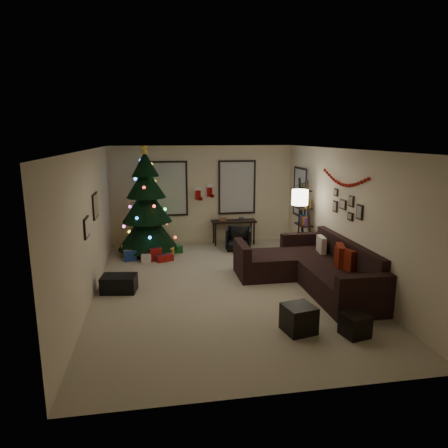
{
  "coord_description": "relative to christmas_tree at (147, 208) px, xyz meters",
  "views": [
    {
      "loc": [
        -1.27,
        -7.5,
        2.94
      ],
      "look_at": [
        0.1,
        0.6,
        1.15
      ],
      "focal_mm": 32.33,
      "sensor_mm": 36.0,
      "label": 1
    }
  ],
  "objects": [
    {
      "name": "wall_right",
      "position": [
        4.02,
        -2.65,
        0.18
      ],
      "size": [
        0.0,
        7.0,
        7.0
      ],
      "primitive_type": "plane",
      "rotation": [
        1.57,
        0.0,
        -1.57
      ],
      "color": "beige",
      "rests_on": "floor"
    },
    {
      "name": "presents",
      "position": [
        0.14,
        -0.32,
        -1.05
      ],
      "size": [
        1.5,
        1.01,
        0.3
      ],
      "rotation": [
        0.0,
        0.0,
        0.24
      ],
      "color": "gold",
      "rests_on": "floor"
    },
    {
      "name": "floor_lamp",
      "position": [
        3.47,
        -1.48,
        0.3
      ],
      "size": [
        0.37,
        0.37,
        1.76
      ],
      "rotation": [
        0.0,
        0.0,
        -0.38
      ],
      "color": "black",
      "rests_on": "floor"
    },
    {
      "name": "stocking_right",
      "position": [
        1.71,
        0.8,
        0.31
      ],
      "size": [
        0.2,
        0.05,
        0.36
      ],
      "color": "#990F0C",
      "rests_on": "wall_back"
    },
    {
      "name": "art_abstract",
      "position": [
        -0.96,
        -3.07,
        0.24
      ],
      "size": [
        0.04,
        0.45,
        0.35
      ],
      "color": "black",
      "rests_on": "wall_left"
    },
    {
      "name": "garland",
      "position": [
        3.97,
        -2.59,
        0.94
      ],
      "size": [
        0.08,
        1.9,
        0.3
      ],
      "primitive_type": null,
      "color": "#A5140C",
      "rests_on": "wall_right"
    },
    {
      "name": "sofa",
      "position": [
        3.32,
        -2.8,
        -0.86
      ],
      "size": [
        2.16,
        3.11,
        0.94
      ],
      "color": "black",
      "rests_on": "floor"
    },
    {
      "name": "pillow_cream",
      "position": [
        3.73,
        -2.21,
        -0.54
      ],
      "size": [
        0.16,
        0.41,
        0.4
      ],
      "primitive_type": "cube",
      "rotation": [
        0.0,
        0.0,
        -0.11
      ],
      "color": "beige",
      "rests_on": "sofa"
    },
    {
      "name": "art_map",
      "position": [
        -0.96,
        -1.92,
        0.42
      ],
      "size": [
        0.04,
        0.6,
        0.5
      ],
      "color": "black",
      "rests_on": "wall_left"
    },
    {
      "name": "potted_plant",
      "position": [
        3.82,
        -0.7,
        0.62
      ],
      "size": [
        0.52,
        0.52,
        0.44
      ],
      "primitive_type": "imported",
      "rotation": [
        0.0,
        0.0,
        0.81
      ],
      "color": "#4C4C4C",
      "rests_on": "bookshelf"
    },
    {
      "name": "christmas_tree",
      "position": [
        0.0,
        0.0,
        0.0
      ],
      "size": [
        1.51,
        1.51,
        2.82
      ],
      "rotation": [
        0.0,
        0.0,
        -0.03
      ],
      "color": "black",
      "rests_on": "floor"
    },
    {
      "name": "ottoman_far",
      "position": [
        3.12,
        -4.98,
        -1.0
      ],
      "size": [
        0.43,
        0.43,
        0.34
      ],
      "primitive_type": "cube",
      "rotation": [
        0.0,
        0.0,
        0.22
      ],
      "color": "black",
      "rests_on": "floor"
    },
    {
      "name": "desk_chair",
      "position": [
        2.35,
        -0.08,
        -0.86
      ],
      "size": [
        0.72,
        0.69,
        0.6
      ],
      "primitive_type": "imported",
      "rotation": [
        0.0,
        0.0,
        -0.28
      ],
      "color": "black",
      "rests_on": "floor"
    },
    {
      "name": "pillow_red_b",
      "position": [
        3.73,
        -3.12,
        -0.53
      ],
      "size": [
        0.27,
        0.51,
        0.49
      ],
      "primitive_type": "cube",
      "rotation": [
        0.0,
        0.0,
        -0.31
      ],
      "color": "maroon",
      "rests_on": "sofa"
    },
    {
      "name": "pillow_red_a",
      "position": [
        3.73,
        -3.32,
        -0.53
      ],
      "size": [
        0.24,
        0.47,
        0.45
      ],
      "primitive_type": "cube",
      "rotation": [
        0.0,
        0.0,
        0.29
      ],
      "color": "maroon",
      "rests_on": "sofa"
    },
    {
      "name": "wall_back",
      "position": [
        1.52,
        0.85,
        0.18
      ],
      "size": [
        5.0,
        0.0,
        5.0
      ],
      "primitive_type": "plane",
      "rotation": [
        1.57,
        0.0,
        0.0
      ],
      "color": "beige",
      "rests_on": "floor"
    },
    {
      "name": "floor",
      "position": [
        1.52,
        -2.65,
        -1.17
      ],
      "size": [
        7.0,
        7.0,
        0.0
      ],
      "primitive_type": "plane",
      "color": "tan",
      "rests_on": "ground"
    },
    {
      "name": "storage_bin",
      "position": [
        -0.52,
        -2.58,
        -1.0
      ],
      "size": [
        0.71,
        0.52,
        0.33
      ],
      "primitive_type": "cube",
      "rotation": [
        0.0,
        0.0,
        -0.15
      ],
      "color": "black",
      "rests_on": "floor"
    },
    {
      "name": "window_back_right",
      "position": [
        2.47,
        0.82,
        0.38
      ],
      "size": [
        1.05,
        0.06,
        1.5
      ],
      "color": "#728CB2",
      "rests_on": "wall_back"
    },
    {
      "name": "bookshelf",
      "position": [
        3.82,
        -0.91,
        -0.23
      ],
      "size": [
        0.3,
        0.57,
        1.94
      ],
      "color": "black",
      "rests_on": "floor"
    },
    {
      "name": "wall_front",
      "position": [
        1.52,
        -6.15,
        0.18
      ],
      "size": [
        5.0,
        0.0,
        5.0
      ],
      "primitive_type": "plane",
      "rotation": [
        -1.57,
        0.0,
        0.0
      ],
      "color": "beige",
      "rests_on": "floor"
    },
    {
      "name": "gallery",
      "position": [
        4.0,
        -2.73,
        0.41
      ],
      "size": [
        0.03,
        1.25,
        0.54
      ],
      "color": "black",
      "rests_on": "wall_right"
    },
    {
      "name": "window_right_wall",
      "position": [
        3.99,
        -0.1,
        0.33
      ],
      "size": [
        0.06,
        0.9,
        1.3
      ],
      "color": "#728CB2",
      "rests_on": "wall_right"
    },
    {
      "name": "ottoman_near",
      "position": [
        2.33,
        -4.71,
        -0.96
      ],
      "size": [
        0.52,
        0.52,
        0.42
      ],
      "primitive_type": "cube",
      "rotation": [
        0.0,
        0.0,
        0.2
      ],
      "color": "black",
      "rests_on": "floor"
    },
    {
      "name": "stocking_left",
      "position": [
        1.38,
        0.7,
        0.25
      ],
      "size": [
        0.2,
        0.05,
        0.36
      ],
      "color": "#990F0C",
      "rests_on": "wall_back"
    },
    {
      "name": "desk",
      "position": [
        2.34,
        0.57,
        -0.58
      ],
      "size": [
        1.22,
        0.44,
        0.66
      ],
      "color": "black",
      "rests_on": "floor"
    },
    {
      "name": "ceiling",
      "position": [
        1.52,
        -2.65,
        1.53
      ],
      "size": [
        7.0,
        7.0,
        0.0
      ],
      "primitive_type": "plane",
      "rotation": [
        3.14,
        0.0,
        0.0
      ],
      "color": "white",
      "rests_on": "floor"
    },
    {
      "name": "window_back_left",
      "position": [
        0.57,
        0.82,
        0.38
      ],
      "size": [
        1.05,
        0.06,
        1.5
      ],
      "color": "#728CB2",
      "rests_on": "wall_back"
    },
    {
      "name": "wall_left",
      "position": [
        -0.98,
        -2.65,
        0.18
      ],
      "size": [
        0.0,
        7.0,
        7.0
      ],
      "primitive_type": "plane",
      "rotation": [
        1.57,
        0.0,
        1.57
      ],
      "color": "beige",
      "rests_on": "floor"
    }
  ]
}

